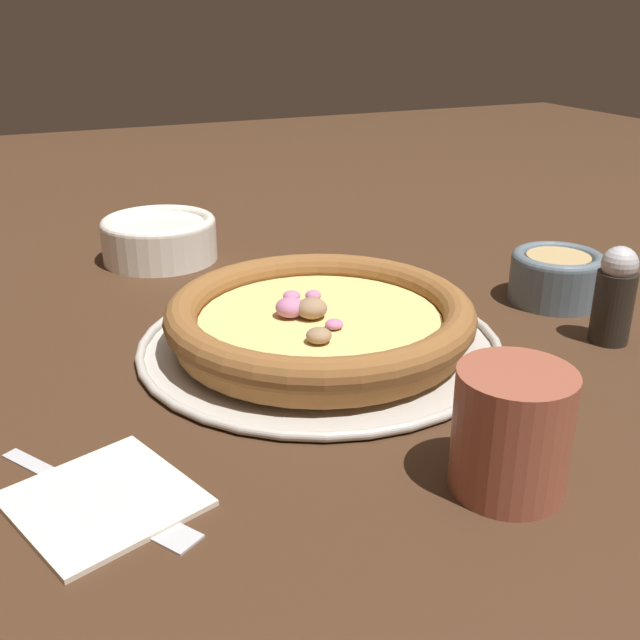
# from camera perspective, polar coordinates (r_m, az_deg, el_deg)

# --- Properties ---
(ground_plane) EXTENTS (3.00, 3.00, 0.00)m
(ground_plane) POSITION_cam_1_polar(r_m,az_deg,el_deg) (0.73, 0.00, -2.11)
(ground_plane) COLOR #3D2616
(pizza_tray) EXTENTS (0.35, 0.35, 0.01)m
(pizza_tray) POSITION_cam_1_polar(r_m,az_deg,el_deg) (0.73, 0.00, -1.81)
(pizza_tray) COLOR #B7B2A8
(pizza_tray) RESTS_ON ground_plane
(pizza) EXTENTS (0.30, 0.30, 0.04)m
(pizza) POSITION_cam_1_polar(r_m,az_deg,el_deg) (0.72, -0.01, 0.11)
(pizza) COLOR #BC7F42
(pizza) RESTS_ON pizza_tray
(bowl_near) EXTENTS (0.10, 0.10, 0.06)m
(bowl_near) POSITION_cam_1_polar(r_m,az_deg,el_deg) (0.88, 17.56, 3.30)
(bowl_near) COLOR slate
(bowl_near) RESTS_ON ground_plane
(bowl_far) EXTENTS (0.15, 0.15, 0.06)m
(bowl_far) POSITION_cam_1_polar(r_m,az_deg,el_deg) (1.00, -12.14, 6.19)
(bowl_far) COLOR silver
(bowl_far) RESTS_ON ground_plane
(drinking_cup) EXTENTS (0.08, 0.08, 0.09)m
(drinking_cup) POSITION_cam_1_polar(r_m,az_deg,el_deg) (0.53, 14.38, -8.21)
(drinking_cup) COLOR brown
(drinking_cup) RESTS_ON ground_plane
(napkin) EXTENTS (0.14, 0.14, 0.01)m
(napkin) POSITION_cam_1_polar(r_m,az_deg,el_deg) (0.54, -16.21, -12.86)
(napkin) COLOR beige
(napkin) RESTS_ON ground_plane
(fork) EXTENTS (0.17, 0.11, 0.00)m
(fork) POSITION_cam_1_polar(r_m,az_deg,el_deg) (0.54, -16.14, -13.01)
(fork) COLOR #B7B7BC
(fork) RESTS_ON ground_plane
(pepper_shaker) EXTENTS (0.04, 0.04, 0.10)m
(pepper_shaker) POSITION_cam_1_polar(r_m,az_deg,el_deg) (0.78, 21.53, 1.76)
(pepper_shaker) COLOR black
(pepper_shaker) RESTS_ON ground_plane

